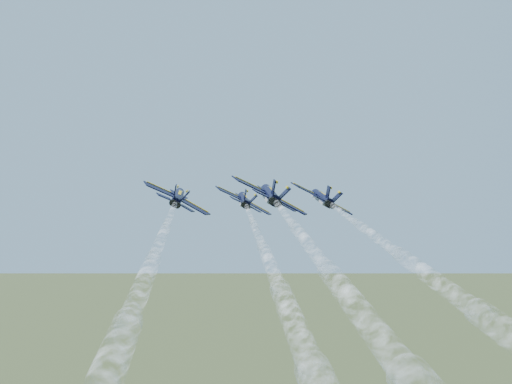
% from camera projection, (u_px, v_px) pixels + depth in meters
% --- Properties ---
extents(jet_lead, '(10.00, 15.06, 5.51)m').
position_uv_depth(jet_lead, '(244.00, 200.00, 106.31)').
color(jet_lead, black).
extents(jet_left, '(10.00, 15.06, 5.51)m').
position_uv_depth(jet_left, '(178.00, 197.00, 90.44)').
color(jet_left, black).
extents(jet_right, '(10.00, 15.06, 5.51)m').
position_uv_depth(jet_right, '(322.00, 198.00, 94.30)').
color(jet_right, black).
extents(jet_slot, '(10.00, 15.06, 5.51)m').
position_uv_depth(jet_slot, '(270.00, 195.00, 78.63)').
color(jet_slot, black).
extents(smoke_trail_lead, '(31.76, 78.12, 3.12)m').
position_uv_depth(smoke_trail_lead, '(325.00, 179.00, 44.16)').
color(smoke_trail_lead, white).
extents(smoke_trail_left, '(31.76, 78.12, 3.12)m').
position_uv_depth(smoke_trail_left, '(160.00, 159.00, 28.29)').
color(smoke_trail_left, white).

